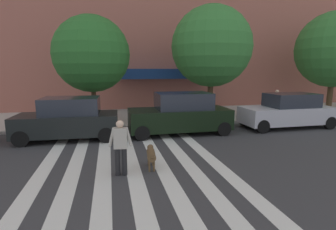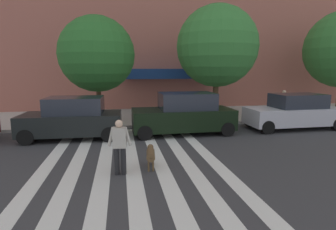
{
  "view_description": "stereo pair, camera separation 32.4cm",
  "coord_description": "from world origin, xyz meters",
  "px_view_note": "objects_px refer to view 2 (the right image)",
  "views": [
    {
      "loc": [
        -0.94,
        1.31,
        3.06
      ],
      "look_at": [
        0.85,
        9.32,
        1.63
      ],
      "focal_mm": 28.03,
      "sensor_mm": 36.0,
      "label": 1
    },
    {
      "loc": [
        -0.62,
        1.24,
        3.06
      ],
      "look_at": [
        0.85,
        9.32,
        1.63
      ],
      "focal_mm": 28.03,
      "sensor_mm": 36.0,
      "label": 2
    }
  ],
  "objects_px": {
    "parked_car_fourth_in_line": "(294,112)",
    "parked_car_third_in_line": "(184,114)",
    "pedestrian_bystander": "(284,102)",
    "street_tree_middle": "(217,47)",
    "pedestrian_dog_walker": "(120,144)",
    "street_tree_nearest": "(97,54)",
    "dog_on_leash": "(151,154)",
    "parked_car_behind_first": "(73,119)"
  },
  "relations": [
    {
      "from": "parked_car_fourth_in_line",
      "to": "parked_car_third_in_line",
      "type": "bearing_deg",
      "value": -180.0
    },
    {
      "from": "pedestrian_bystander",
      "to": "street_tree_middle",
      "type": "bearing_deg",
      "value": 175.61
    },
    {
      "from": "parked_car_fourth_in_line",
      "to": "pedestrian_dog_walker",
      "type": "height_order",
      "value": "parked_car_fourth_in_line"
    },
    {
      "from": "parked_car_fourth_in_line",
      "to": "street_tree_middle",
      "type": "xyz_separation_m",
      "value": [
        -3.19,
        3.04,
        3.51
      ]
    },
    {
      "from": "pedestrian_dog_walker",
      "to": "street_tree_nearest",
      "type": "bearing_deg",
      "value": 98.56
    },
    {
      "from": "parked_car_fourth_in_line",
      "to": "street_tree_middle",
      "type": "distance_m",
      "value": 5.64
    },
    {
      "from": "street_tree_middle",
      "to": "pedestrian_bystander",
      "type": "bearing_deg",
      "value": -4.39
    },
    {
      "from": "street_tree_nearest",
      "to": "pedestrian_bystander",
      "type": "distance_m",
      "value": 11.56
    },
    {
      "from": "parked_car_third_in_line",
      "to": "pedestrian_bystander",
      "type": "distance_m",
      "value": 7.59
    },
    {
      "from": "street_tree_nearest",
      "to": "pedestrian_bystander",
      "type": "height_order",
      "value": "street_tree_nearest"
    },
    {
      "from": "street_tree_nearest",
      "to": "pedestrian_dog_walker",
      "type": "bearing_deg",
      "value": -81.44
    },
    {
      "from": "parked_car_third_in_line",
      "to": "pedestrian_dog_walker",
      "type": "height_order",
      "value": "parked_car_third_in_line"
    },
    {
      "from": "pedestrian_dog_walker",
      "to": "dog_on_leash",
      "type": "xyz_separation_m",
      "value": [
        0.94,
        0.38,
        -0.48
      ]
    },
    {
      "from": "dog_on_leash",
      "to": "parked_car_fourth_in_line",
      "type": "bearing_deg",
      "value": 27.65
    },
    {
      "from": "parked_car_fourth_in_line",
      "to": "street_tree_nearest",
      "type": "bearing_deg",
      "value": 164.74
    },
    {
      "from": "parked_car_fourth_in_line",
      "to": "dog_on_leash",
      "type": "bearing_deg",
      "value": -152.35
    },
    {
      "from": "pedestrian_dog_walker",
      "to": "street_tree_middle",
      "type": "bearing_deg",
      "value": 52.94
    },
    {
      "from": "pedestrian_dog_walker",
      "to": "parked_car_third_in_line",
      "type": "bearing_deg",
      "value": 56.44
    },
    {
      "from": "pedestrian_dog_walker",
      "to": "dog_on_leash",
      "type": "distance_m",
      "value": 1.12
    },
    {
      "from": "parked_car_behind_first",
      "to": "parked_car_third_in_line",
      "type": "height_order",
      "value": "parked_car_third_in_line"
    },
    {
      "from": "street_tree_nearest",
      "to": "dog_on_leash",
      "type": "relative_size",
      "value": 5.09
    },
    {
      "from": "parked_car_fourth_in_line",
      "to": "pedestrian_dog_walker",
      "type": "xyz_separation_m",
      "value": [
        -8.94,
        -4.57,
        0.05
      ]
    },
    {
      "from": "parked_car_fourth_in_line",
      "to": "street_tree_middle",
      "type": "relative_size",
      "value": 0.73
    },
    {
      "from": "parked_car_third_in_line",
      "to": "street_tree_middle",
      "type": "bearing_deg",
      "value": 48.25
    },
    {
      "from": "parked_car_fourth_in_line",
      "to": "dog_on_leash",
      "type": "distance_m",
      "value": 9.03
    },
    {
      "from": "street_tree_nearest",
      "to": "pedestrian_dog_walker",
      "type": "distance_m",
      "value": 7.94
    },
    {
      "from": "street_tree_nearest",
      "to": "pedestrian_bystander",
      "type": "bearing_deg",
      "value": -0.17
    },
    {
      "from": "parked_car_behind_first",
      "to": "parked_car_fourth_in_line",
      "type": "distance_m",
      "value": 10.98
    },
    {
      "from": "parked_car_behind_first",
      "to": "dog_on_leash",
      "type": "distance_m",
      "value": 5.16
    },
    {
      "from": "parked_car_third_in_line",
      "to": "dog_on_leash",
      "type": "xyz_separation_m",
      "value": [
        -2.09,
        -4.19,
        -0.5
      ]
    },
    {
      "from": "parked_car_behind_first",
      "to": "street_tree_middle",
      "type": "relative_size",
      "value": 0.66
    },
    {
      "from": "parked_car_fourth_in_line",
      "to": "street_tree_nearest",
      "type": "xyz_separation_m",
      "value": [
        -10.04,
        2.74,
        2.98
      ]
    },
    {
      "from": "parked_car_behind_first",
      "to": "dog_on_leash",
      "type": "height_order",
      "value": "parked_car_behind_first"
    },
    {
      "from": "parked_car_third_in_line",
      "to": "street_tree_middle",
      "type": "distance_m",
      "value": 5.34
    },
    {
      "from": "parked_car_behind_first",
      "to": "dog_on_leash",
      "type": "xyz_separation_m",
      "value": [
        2.99,
        -4.19,
        -0.46
      ]
    },
    {
      "from": "dog_on_leash",
      "to": "street_tree_middle",
      "type": "bearing_deg",
      "value": 56.41
    },
    {
      "from": "pedestrian_bystander",
      "to": "parked_car_behind_first",
      "type": "bearing_deg",
      "value": -167.46
    },
    {
      "from": "parked_car_fourth_in_line",
      "to": "pedestrian_dog_walker",
      "type": "relative_size",
      "value": 2.97
    },
    {
      "from": "street_tree_nearest",
      "to": "street_tree_middle",
      "type": "height_order",
      "value": "street_tree_middle"
    },
    {
      "from": "street_tree_middle",
      "to": "pedestrian_bystander",
      "type": "xyz_separation_m",
      "value": [
        4.38,
        -0.34,
        -3.31
      ]
    },
    {
      "from": "street_tree_nearest",
      "to": "parked_car_third_in_line",
      "type": "bearing_deg",
      "value": -33.56
    },
    {
      "from": "parked_car_behind_first",
      "to": "parked_car_third_in_line",
      "type": "bearing_deg",
      "value": 0.02
    }
  ]
}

